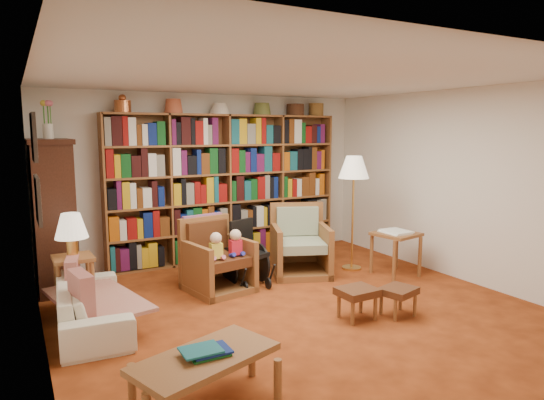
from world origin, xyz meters
TOP-DOWN VIEW (x-y plane):
  - floor at (0.00, 0.00)m, footprint 5.00×5.00m
  - ceiling at (0.00, 0.00)m, footprint 5.00×5.00m
  - wall_back at (0.00, 2.50)m, footprint 5.00×0.00m
  - wall_front at (0.00, -2.50)m, footprint 5.00×0.00m
  - wall_left at (-2.50, 0.00)m, footprint 0.00×5.00m
  - wall_right at (2.50, 0.00)m, footprint 0.00×5.00m
  - bookshelf at (0.20, 2.33)m, footprint 3.60×0.30m
  - curio_cabinet at (-2.25, 2.00)m, footprint 0.50×0.95m
  - framed_pictures at (-2.48, 0.30)m, footprint 0.03×0.52m
  - sofa at (-2.05, 0.52)m, footprint 1.65×0.74m
  - sofa_throw at (-2.00, 0.52)m, footprint 0.96×1.43m
  - cushion_left at (-2.18, 0.87)m, footprint 0.19×0.40m
  - cushion_right at (-2.18, 0.17)m, footprint 0.20×0.43m
  - side_table_lamp at (-2.15, 1.05)m, footprint 0.42×0.42m
  - table_lamp at (-2.15, 1.05)m, footprint 0.34×0.34m
  - armchair_leather at (-0.51, 1.05)m, footprint 0.84×0.87m
  - armchair_sage at (0.74, 1.17)m, footprint 1.04×1.03m
  - wheelchair at (-0.10, 1.05)m, footprint 0.52×0.66m
  - floor_lamp at (1.52, 0.95)m, footprint 0.43×0.43m
  - side_table_papers at (1.86, 0.43)m, footprint 0.62×0.62m
  - footstool_a at (0.42, -0.57)m, footprint 0.40×0.35m
  - footstool_b at (0.86, -0.71)m, footprint 0.43×0.40m
  - coffee_table at (-1.54, -1.34)m, footprint 1.15×0.83m

SIDE VIEW (x-z plane):
  - floor at x=0.00m, z-range 0.00..0.00m
  - sofa at x=-2.05m, z-range 0.00..0.47m
  - footstool_b at x=0.86m, z-range 0.10..0.41m
  - footstool_a at x=0.42m, z-range 0.10..0.44m
  - sofa_throw at x=-2.00m, z-range 0.28..0.32m
  - coffee_table at x=-1.54m, z-range 0.11..0.54m
  - armchair_sage at x=0.74m, z-range -0.11..0.83m
  - armchair_leather at x=-0.51m, z-range -0.08..0.82m
  - wheelchair at x=-0.10m, z-range -0.04..0.78m
  - cushion_left at x=-2.18m, z-range 0.26..0.64m
  - cushion_right at x=-2.18m, z-range 0.24..0.66m
  - side_table_lamp at x=-2.15m, z-range 0.14..0.76m
  - side_table_papers at x=1.86m, z-range 0.18..0.80m
  - table_lamp at x=-2.15m, z-range 0.70..1.17m
  - curio_cabinet at x=-2.25m, z-range -0.25..2.15m
  - bookshelf at x=0.20m, z-range -0.04..2.38m
  - wall_back at x=0.00m, z-range -1.25..3.75m
  - wall_front at x=0.00m, z-range -1.25..3.75m
  - wall_left at x=-2.50m, z-range -1.25..3.75m
  - wall_right at x=2.50m, z-range -1.25..3.75m
  - floor_lamp at x=1.52m, z-range 0.58..2.20m
  - framed_pictures at x=-2.48m, z-range 1.14..2.11m
  - ceiling at x=0.00m, z-range 2.50..2.50m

